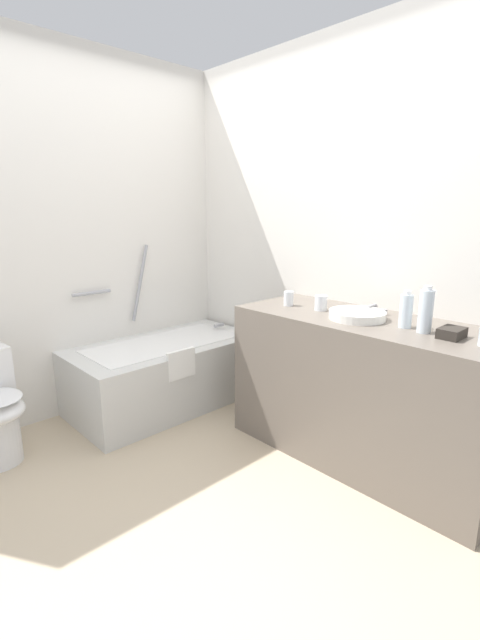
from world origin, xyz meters
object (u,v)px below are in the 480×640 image
Objects in this scene: sink_basin at (357,315)px; amenity_basket at (452,333)px; bathtub at (165,371)px; drinking_glass_1 at (321,303)px; water_bottle_1 at (406,311)px; drinking_glass_0 at (289,299)px; water_bottle_0 at (426,311)px; sink_faucet at (375,309)px.

sink_basin is 0.52m from amenity_basket.
amenity_basket is (0.38, -1.92, 0.62)m from bathtub.
bathtub is at bearing 110.28° from drinking_glass_1.
water_bottle_1 is 0.55m from drinking_glass_1.
drinking_glass_0 reaches higher than amenity_basket.
bathtub is at bearing 101.99° from water_bottle_0.
sink_faucet is (0.57, -1.40, 0.63)m from bathtub.
sink_faucet is at bearing 58.28° from water_bottle_1.
sink_basin is (0.38, -1.40, 0.62)m from bathtub.
drinking_glass_0 is 0.23m from drinking_glass_1.
sink_basin is 3.42× the size of drinking_glass_0.
sink_basin is 0.28m from drinking_glass_1.
drinking_glass_1 is at bearing -69.72° from bathtub.
sink_basin is 0.19m from sink_faucet.
amenity_basket is (-0.19, -0.52, -0.00)m from sink_faucet.
amenity_basket is at bearing -94.78° from water_bottle_1.
bathtub is 15.20× the size of drinking_glass_1.
drinking_glass_1 is (-0.16, 0.28, 0.02)m from sink_faucet.
sink_faucet is at bearing -60.49° from drinking_glass_1.
sink_faucet is 0.32m from drinking_glass_1.
bathtub reaches higher than sink_faucet.
drinking_glass_1 is at bearing 87.70° from amenity_basket.
sink_basin is at bearing -96.87° from drinking_glass_1.
water_bottle_0 is (-0.00, -0.39, 0.09)m from sink_basin.
water_bottle_1 is 1.41× the size of amenity_basket.
amenity_basket is at bearing -88.43° from water_bottle_0.
bathtub reaches higher than drinking_glass_1.
sink_faucet is 0.33m from water_bottle_1.
sink_faucet is at bearing -68.47° from drinking_glass_0.
sink_faucet is at bearing -67.78° from bathtub.
amenity_basket is at bearing -89.49° from drinking_glass_0.
water_bottle_1 is at bearing -91.18° from drinking_glass_1.
water_bottle_1 is at bearing -85.36° from sink_basin.
sink_faucet is 1.65× the size of drinking_glass_1.
bathtub is 1.85m from water_bottle_1.
drinking_glass_0 is (-0.01, 0.50, 0.02)m from sink_basin.
bathtub is 15.08× the size of drinking_glass_0.
amenity_basket is (0.00, -0.52, 0.00)m from sink_basin.
drinking_glass_0 reaches higher than sink_faucet.
water_bottle_0 reaches higher than drinking_glass_0.
sink_basin is 1.33× the size of water_bottle_0.
drinking_glass_0 is (-0.01, 0.89, -0.07)m from water_bottle_0.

